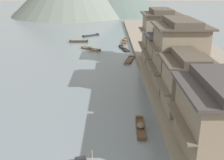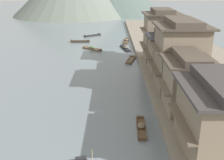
{
  "view_description": "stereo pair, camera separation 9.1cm",
  "coord_description": "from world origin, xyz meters",
  "px_view_note": "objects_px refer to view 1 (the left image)",
  "views": [
    {
      "loc": [
        2.8,
        -14.71,
        13.51
      ],
      "look_at": [
        3.02,
        18.56,
        1.45
      ],
      "focal_mm": 43.22,
      "sensor_mm": 36.0,
      "label": 1
    },
    {
      "loc": [
        2.89,
        -14.71,
        13.51
      ],
      "look_at": [
        3.02,
        18.56,
        1.45
      ],
      "focal_mm": 43.22,
      "sensor_mm": 36.0,
      "label": 2
    }
  ],
  "objects_px": {
    "house_waterfront_second": "(187,82)",
    "house_waterfront_far": "(160,35)",
    "boat_moored_second": "(124,48)",
    "house_waterfront_tall": "(178,55)",
    "house_waterfront_nearest": "(221,116)",
    "boat_moored_far": "(91,48)",
    "house_waterfront_narrow": "(164,52)",
    "boat_upstream_distant": "(79,42)",
    "boat_midriver_drifting": "(91,36)",
    "boat_moored_nearest": "(125,41)",
    "boat_midriver_upstream": "(129,60)",
    "boat_moored_third": "(141,127)"
  },
  "relations": [
    {
      "from": "boat_moored_second",
      "to": "house_waterfront_second",
      "type": "xyz_separation_m",
      "value": [
        5.03,
        -30.37,
        3.5
      ]
    },
    {
      "from": "boat_midriver_drifting",
      "to": "house_waterfront_narrow",
      "type": "height_order",
      "value": "house_waterfront_narrow"
    },
    {
      "from": "boat_midriver_upstream",
      "to": "house_waterfront_narrow",
      "type": "distance_m",
      "value": 10.18
    },
    {
      "from": "boat_midriver_drifting",
      "to": "boat_midriver_upstream",
      "type": "bearing_deg",
      "value": -70.16
    },
    {
      "from": "boat_moored_second",
      "to": "house_waterfront_second",
      "type": "distance_m",
      "value": 30.98
    },
    {
      "from": "boat_upstream_distant",
      "to": "house_waterfront_narrow",
      "type": "relative_size",
      "value": 0.68
    },
    {
      "from": "boat_moored_second",
      "to": "house_waterfront_tall",
      "type": "distance_m",
      "value": 25.01
    },
    {
      "from": "house_waterfront_nearest",
      "to": "house_waterfront_second",
      "type": "xyz_separation_m",
      "value": [
        -0.63,
        7.62,
        0.02
      ]
    },
    {
      "from": "house_waterfront_far",
      "to": "house_waterfront_nearest",
      "type": "bearing_deg",
      "value": -89.81
    },
    {
      "from": "house_waterfront_narrow",
      "to": "boat_midriver_upstream",
      "type": "bearing_deg",
      "value": 118.8
    },
    {
      "from": "house_waterfront_second",
      "to": "boat_upstream_distant",
      "type": "bearing_deg",
      "value": 112.44
    },
    {
      "from": "boat_moored_nearest",
      "to": "boat_moored_second",
      "type": "relative_size",
      "value": 1.01
    },
    {
      "from": "boat_midriver_drifting",
      "to": "house_waterfront_second",
      "type": "relative_size",
      "value": 0.71
    },
    {
      "from": "boat_midriver_drifting",
      "to": "boat_moored_far",
      "type": "bearing_deg",
      "value": -86.18
    },
    {
      "from": "boat_moored_second",
      "to": "boat_midriver_drifting",
      "type": "relative_size",
      "value": 1.31
    },
    {
      "from": "house_waterfront_nearest",
      "to": "house_waterfront_tall",
      "type": "bearing_deg",
      "value": 90.15
    },
    {
      "from": "house_waterfront_far",
      "to": "house_waterfront_narrow",
      "type": "bearing_deg",
      "value": -93.31
    },
    {
      "from": "house_waterfront_tall",
      "to": "house_waterfront_narrow",
      "type": "height_order",
      "value": "house_waterfront_tall"
    },
    {
      "from": "boat_moored_far",
      "to": "boat_midriver_drifting",
      "type": "relative_size",
      "value": 0.98
    },
    {
      "from": "house_waterfront_second",
      "to": "house_waterfront_narrow",
      "type": "xyz_separation_m",
      "value": [
        0.14,
        13.04,
        -0.01
      ]
    },
    {
      "from": "boat_midriver_drifting",
      "to": "house_waterfront_nearest",
      "type": "height_order",
      "value": "house_waterfront_nearest"
    },
    {
      "from": "boat_moored_third",
      "to": "house_waterfront_narrow",
      "type": "xyz_separation_m",
      "value": [
        5.17,
        16.24,
        3.49
      ]
    },
    {
      "from": "boat_moored_far",
      "to": "house_waterfront_narrow",
      "type": "distance_m",
      "value": 21.18
    },
    {
      "from": "boat_midriver_upstream",
      "to": "boat_midriver_drifting",
      "type": "bearing_deg",
      "value": 109.84
    },
    {
      "from": "house_waterfront_tall",
      "to": "boat_midriver_drifting",
      "type": "bearing_deg",
      "value": 109.4
    },
    {
      "from": "boat_moored_nearest",
      "to": "house_waterfront_narrow",
      "type": "bearing_deg",
      "value": -79.48
    },
    {
      "from": "boat_moored_second",
      "to": "boat_midriver_upstream",
      "type": "bearing_deg",
      "value": -86.32
    },
    {
      "from": "boat_midriver_drifting",
      "to": "house_waterfront_narrow",
      "type": "bearing_deg",
      "value": -67.73
    },
    {
      "from": "house_waterfront_tall",
      "to": "house_waterfront_far",
      "type": "xyz_separation_m",
      "value": [
        -0.05,
        13.44,
        0.01
      ]
    },
    {
      "from": "boat_moored_third",
      "to": "boat_moored_far",
      "type": "relative_size",
      "value": 1.0
    },
    {
      "from": "boat_midriver_upstream",
      "to": "boat_upstream_distant",
      "type": "xyz_separation_m",
      "value": [
        -11.09,
        16.22,
        0.06
      ]
    },
    {
      "from": "boat_moored_second",
      "to": "boat_moored_far",
      "type": "xyz_separation_m",
      "value": [
        -7.08,
        -0.39,
        0.07
      ]
    },
    {
      "from": "house_waterfront_nearest",
      "to": "house_waterfront_second",
      "type": "distance_m",
      "value": 7.65
    },
    {
      "from": "house_waterfront_far",
      "to": "boat_upstream_distant",
      "type": "bearing_deg",
      "value": 132.24
    },
    {
      "from": "boat_moored_nearest",
      "to": "boat_upstream_distant",
      "type": "xyz_separation_m",
      "value": [
        -11.06,
        -0.29,
        -0.08
      ]
    },
    {
      "from": "boat_moored_far",
      "to": "house_waterfront_narrow",
      "type": "height_order",
      "value": "house_waterfront_narrow"
    },
    {
      "from": "house_waterfront_second",
      "to": "house_waterfront_far",
      "type": "height_order",
      "value": "house_waterfront_far"
    },
    {
      "from": "boat_moored_far",
      "to": "boat_midriver_upstream",
      "type": "height_order",
      "value": "boat_moored_far"
    },
    {
      "from": "house_waterfront_second",
      "to": "house_waterfront_far",
      "type": "relative_size",
      "value": 0.71
    },
    {
      "from": "house_waterfront_second",
      "to": "house_waterfront_far",
      "type": "xyz_separation_m",
      "value": [
        0.54,
        19.91,
        1.29
      ]
    },
    {
      "from": "boat_moored_nearest",
      "to": "boat_upstream_distant",
      "type": "bearing_deg",
      "value": -178.49
    },
    {
      "from": "boat_moored_third",
      "to": "house_waterfront_narrow",
      "type": "bearing_deg",
      "value": 72.34
    },
    {
      "from": "house_waterfront_narrow",
      "to": "boat_midriver_drifting",
      "type": "bearing_deg",
      "value": 112.27
    },
    {
      "from": "house_waterfront_nearest",
      "to": "boat_moored_third",
      "type": "bearing_deg",
      "value": 141.98
    },
    {
      "from": "boat_moored_far",
      "to": "boat_upstream_distant",
      "type": "bearing_deg",
      "value": 114.18
    },
    {
      "from": "boat_midriver_drifting",
      "to": "boat_upstream_distant",
      "type": "height_order",
      "value": "boat_upstream_distant"
    },
    {
      "from": "boat_midriver_drifting",
      "to": "house_waterfront_second",
      "type": "bearing_deg",
      "value": -73.88
    },
    {
      "from": "house_waterfront_second",
      "to": "house_waterfront_narrow",
      "type": "distance_m",
      "value": 13.04
    },
    {
      "from": "boat_moored_nearest",
      "to": "boat_moored_second",
      "type": "distance_m",
      "value": 7.55
    },
    {
      "from": "boat_upstream_distant",
      "to": "house_waterfront_tall",
      "type": "distance_m",
      "value": 35.4
    }
  ]
}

